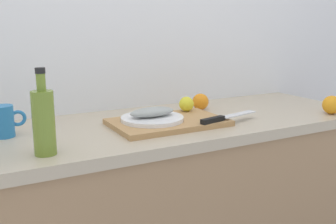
% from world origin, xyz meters
% --- Properties ---
extents(back_wall, '(3.20, 0.05, 2.50)m').
position_xyz_m(back_wall, '(0.00, 0.33, 1.25)').
color(back_wall, white).
rests_on(back_wall, ground_plane).
extents(cutting_board, '(0.43, 0.27, 0.02)m').
position_xyz_m(cutting_board, '(0.10, -0.06, 0.91)').
color(cutting_board, tan).
rests_on(cutting_board, kitchen_counter).
extents(white_plate, '(0.24, 0.24, 0.01)m').
position_xyz_m(white_plate, '(0.04, -0.04, 0.93)').
color(white_plate, white).
rests_on(white_plate, cutting_board).
extents(fish_fillet, '(0.18, 0.08, 0.04)m').
position_xyz_m(fish_fillet, '(0.04, -0.04, 0.95)').
color(fish_fillet, '#999E99').
rests_on(fish_fillet, white_plate).
extents(chef_knife, '(0.29, 0.09, 0.02)m').
position_xyz_m(chef_knife, '(0.28, -0.16, 0.93)').
color(chef_knife, silver).
rests_on(chef_knife, cutting_board).
extents(lemon_0, '(0.06, 0.06, 0.06)m').
position_xyz_m(lemon_0, '(0.24, 0.04, 0.95)').
color(lemon_0, yellow).
rests_on(lemon_0, cutting_board).
extents(olive_oil_bottle, '(0.06, 0.06, 0.25)m').
position_xyz_m(olive_oil_bottle, '(-0.38, -0.19, 1.00)').
color(olive_oil_bottle, olive).
rests_on(olive_oil_bottle, kitchen_counter).
extents(coffee_mug_0, '(0.11, 0.07, 0.11)m').
position_xyz_m(coffee_mug_0, '(-0.46, 0.06, 0.95)').
color(coffee_mug_0, '#2672B2').
rests_on(coffee_mug_0, kitchen_counter).
extents(orange_0, '(0.08, 0.08, 0.08)m').
position_xyz_m(orange_0, '(0.80, -0.22, 0.94)').
color(orange_0, orange).
rests_on(orange_0, kitchen_counter).
extents(orange_1, '(0.07, 0.07, 0.07)m').
position_xyz_m(orange_1, '(0.36, 0.12, 0.94)').
color(orange_1, orange).
rests_on(orange_1, kitchen_counter).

